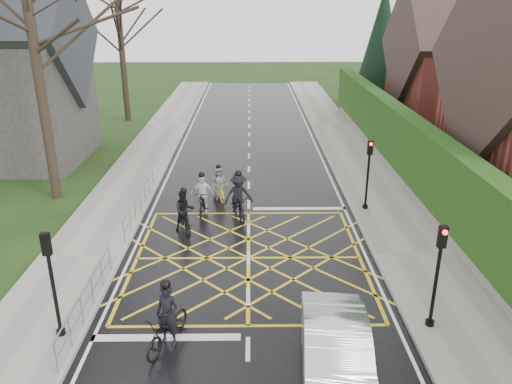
{
  "coord_description": "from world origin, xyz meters",
  "views": [
    {
      "loc": [
        0.09,
        -15.85,
        8.69
      ],
      "look_at": [
        0.31,
        3.22,
        1.3
      ],
      "focal_mm": 35.0,
      "sensor_mm": 36.0,
      "label": 1
    }
  ],
  "objects_px": {
    "cyclist_front": "(202,198)",
    "car": "(336,355)",
    "cyclist_lead": "(219,187)",
    "cyclist_mid": "(238,200)",
    "cyclist_rear": "(168,325)",
    "cyclist_back": "(185,215)"
  },
  "relations": [
    {
      "from": "cyclist_mid",
      "to": "car",
      "type": "height_order",
      "value": "cyclist_mid"
    },
    {
      "from": "cyclist_rear",
      "to": "cyclist_mid",
      "type": "bearing_deg",
      "value": 100.08
    },
    {
      "from": "cyclist_rear",
      "to": "cyclist_lead",
      "type": "height_order",
      "value": "cyclist_rear"
    },
    {
      "from": "car",
      "to": "cyclist_front",
      "type": "bearing_deg",
      "value": 116.18
    },
    {
      "from": "cyclist_rear",
      "to": "cyclist_front",
      "type": "relative_size",
      "value": 1.14
    },
    {
      "from": "cyclist_front",
      "to": "car",
      "type": "distance_m",
      "value": 11.04
    },
    {
      "from": "cyclist_lead",
      "to": "cyclist_rear",
      "type": "bearing_deg",
      "value": -113.59
    },
    {
      "from": "cyclist_back",
      "to": "cyclist_mid",
      "type": "relative_size",
      "value": 0.83
    },
    {
      "from": "cyclist_rear",
      "to": "cyclist_back",
      "type": "xyz_separation_m",
      "value": [
        -0.42,
        7.11,
        0.05
      ]
    },
    {
      "from": "cyclist_lead",
      "to": "car",
      "type": "xyz_separation_m",
      "value": [
        3.5,
        -11.88,
        0.17
      ]
    },
    {
      "from": "cyclist_front",
      "to": "cyclist_lead",
      "type": "xyz_separation_m",
      "value": [
        0.61,
        1.63,
        -0.11
      ]
    },
    {
      "from": "cyclist_mid",
      "to": "cyclist_front",
      "type": "relative_size",
      "value": 1.21
    },
    {
      "from": "cyclist_front",
      "to": "car",
      "type": "relative_size",
      "value": 0.41
    },
    {
      "from": "cyclist_rear",
      "to": "cyclist_back",
      "type": "height_order",
      "value": "cyclist_rear"
    },
    {
      "from": "cyclist_front",
      "to": "cyclist_lead",
      "type": "relative_size",
      "value": 1.04
    },
    {
      "from": "cyclist_rear",
      "to": "cyclist_front",
      "type": "distance_m",
      "value": 8.86
    },
    {
      "from": "cyclist_front",
      "to": "car",
      "type": "bearing_deg",
      "value": -66.18
    },
    {
      "from": "cyclist_back",
      "to": "cyclist_lead",
      "type": "height_order",
      "value": "cyclist_back"
    },
    {
      "from": "cyclist_rear",
      "to": "cyclist_front",
      "type": "height_order",
      "value": "cyclist_rear"
    },
    {
      "from": "cyclist_back",
      "to": "cyclist_lead",
      "type": "xyz_separation_m",
      "value": [
        1.16,
        3.38,
        -0.11
      ]
    },
    {
      "from": "cyclist_mid",
      "to": "car",
      "type": "bearing_deg",
      "value": -89.75
    },
    {
      "from": "cyclist_back",
      "to": "cyclist_mid",
      "type": "height_order",
      "value": "cyclist_mid"
    }
  ]
}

